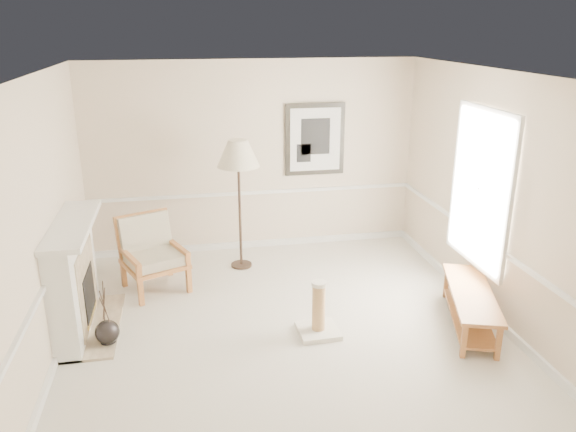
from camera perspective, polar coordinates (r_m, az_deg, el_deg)
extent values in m
plane|color=silver|center=(6.57, -0.13, -11.97)|extent=(5.50, 5.50, 0.00)
cube|color=beige|center=(8.57, -3.54, 5.95)|extent=(5.00, 0.04, 2.90)
cube|color=beige|center=(3.54, 8.34, -14.22)|extent=(5.00, 0.04, 2.90)
cube|color=beige|center=(6.04, -24.13, -1.36)|extent=(0.04, 5.50, 2.90)
cube|color=beige|center=(6.85, 20.90, 1.34)|extent=(0.04, 5.50, 2.90)
cube|color=white|center=(5.65, -0.15, 14.12)|extent=(5.00, 5.50, 0.04)
cube|color=white|center=(8.97, -3.35, -2.82)|extent=(4.95, 0.04, 0.10)
cube|color=white|center=(8.69, -3.45, 2.38)|extent=(4.95, 0.04, 0.05)
cube|color=white|center=(7.14, 19.05, 2.67)|extent=(0.03, 1.20, 1.80)
cube|color=white|center=(7.14, 18.98, 2.67)|extent=(0.05, 1.34, 1.94)
cube|color=black|center=(8.66, 2.75, 7.78)|extent=(0.92, 0.04, 1.10)
cube|color=white|center=(8.63, 2.79, 7.75)|extent=(0.78, 0.01, 0.96)
cube|color=black|center=(8.62, 2.81, 8.07)|extent=(0.45, 0.01, 0.55)
cube|color=white|center=(6.86, -21.01, -6.05)|extent=(0.28, 1.50, 1.25)
cube|color=white|center=(6.61, -21.25, -0.87)|extent=(0.46, 1.64, 0.06)
cube|color=#C6B28E|center=(6.86, -19.74, -6.57)|extent=(0.02, 1.05, 0.95)
cube|color=black|center=(6.91, -19.54, -7.54)|extent=(0.02, 0.62, 0.58)
cube|color=gold|center=(7.03, -19.27, -9.44)|extent=(0.01, 0.66, 0.05)
cube|color=#C6B28E|center=(7.10, -19.14, -10.47)|extent=(0.60, 1.50, 0.03)
sphere|color=black|center=(6.63, -17.88, -11.15)|extent=(0.27, 0.27, 0.27)
cylinder|color=black|center=(6.69, -17.78, -12.00)|extent=(0.17, 0.17, 0.08)
cylinder|color=black|center=(6.47, -18.19, -8.47)|extent=(0.08, 0.09, 0.42)
cylinder|color=black|center=(6.48, -18.16, -8.73)|extent=(0.10, 0.11, 0.34)
cylinder|color=black|center=(6.45, -18.22, -8.21)|extent=(0.05, 0.05, 0.50)
cube|color=#9F5D33|center=(7.34, -14.74, -7.36)|extent=(0.08, 0.08, 0.40)
cube|color=#9F5D33|center=(7.91, -16.36, -5.54)|extent=(0.08, 0.08, 0.40)
cube|color=#9F5D33|center=(7.54, -10.05, -6.25)|extent=(0.08, 0.08, 0.40)
cube|color=#9F5D33|center=(8.10, -11.97, -4.57)|extent=(0.08, 0.08, 0.40)
cube|color=#9F5D33|center=(7.64, -13.38, -4.75)|extent=(0.97, 0.97, 0.05)
cube|color=#9F5D33|center=(7.82, -14.46, -1.70)|extent=(0.75, 0.45, 0.58)
cube|color=#9F5D33|center=(7.48, -15.82, -4.01)|extent=(0.35, 0.70, 0.05)
cube|color=#9F5D33|center=(7.68, -11.21, -3.01)|extent=(0.35, 0.70, 0.05)
cube|color=beige|center=(7.61, -13.44, -4.09)|extent=(0.89, 0.89, 0.13)
cube|color=beige|center=(7.76, -14.31, -1.70)|extent=(0.70, 0.46, 0.52)
cylinder|color=black|center=(8.31, -4.75, -4.96)|extent=(0.31, 0.31, 0.03)
cylinder|color=black|center=(8.00, -4.92, 0.65)|extent=(0.04, 0.04, 1.69)
cone|color=beige|center=(7.78, -5.09, 6.37)|extent=(0.73, 0.73, 0.37)
cube|color=#9F5D33|center=(6.90, 18.16, -7.44)|extent=(0.93, 1.61, 0.04)
cube|color=#9F5D33|center=(7.04, 17.90, -9.70)|extent=(0.83, 1.49, 0.03)
cube|color=#9F5D33|center=(6.36, 17.44, -12.01)|extent=(0.07, 0.07, 0.40)
cube|color=#9F5D33|center=(6.43, 20.60, -12.01)|extent=(0.07, 0.07, 0.40)
cube|color=#9F5D33|center=(7.59, 15.78, -6.56)|extent=(0.07, 0.07, 0.40)
cube|color=#9F5D33|center=(7.65, 18.42, -6.62)|extent=(0.07, 0.07, 0.40)
cube|color=white|center=(6.60, 3.08, -11.57)|extent=(0.47, 0.47, 0.06)
cylinder|color=tan|center=(6.45, 3.13, -9.26)|extent=(0.15, 0.15, 0.55)
cylinder|color=white|center=(6.31, 3.18, -6.89)|extent=(0.17, 0.17, 0.05)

